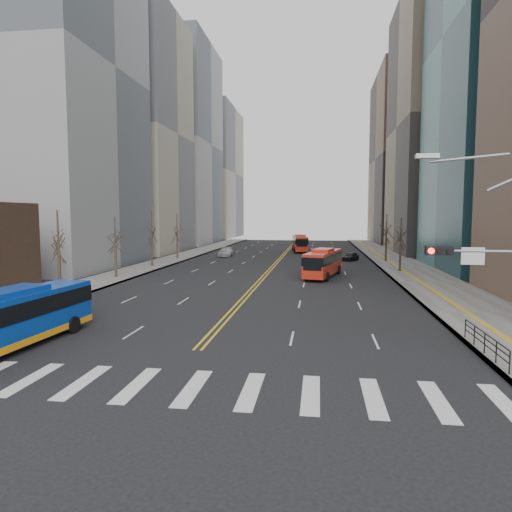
% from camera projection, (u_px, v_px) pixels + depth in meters
% --- Properties ---
extents(ground, '(220.00, 220.00, 0.00)m').
position_uv_depth(ground, '(165.00, 386.00, 18.53)').
color(ground, black).
extents(sidewalk_right, '(7.00, 130.00, 0.15)m').
position_uv_depth(sidewalk_right, '(405.00, 267.00, 60.53)').
color(sidewalk_right, slate).
rests_on(sidewalk_right, ground).
extents(sidewalk_left, '(5.00, 130.00, 0.15)m').
position_uv_depth(sidewalk_left, '(159.00, 263.00, 65.18)').
color(sidewalk_left, slate).
rests_on(sidewalk_left, ground).
extents(crosswalk, '(26.70, 4.00, 0.01)m').
position_uv_depth(crosswalk, '(165.00, 386.00, 18.53)').
color(crosswalk, silver).
rests_on(crosswalk, ground).
extents(centerline, '(0.55, 100.00, 0.01)m').
position_uv_depth(centerline, '(280.00, 259.00, 72.79)').
color(centerline, gold).
rests_on(centerline, ground).
extents(office_towers, '(83.00, 134.00, 58.00)m').
position_uv_depth(office_towers, '(287.00, 123.00, 83.96)').
color(office_towers, gray).
rests_on(office_towers, ground).
extents(signal_mast, '(5.37, 0.37, 9.39)m').
position_uv_depth(signal_mast, '(511.00, 268.00, 18.18)').
color(signal_mast, gray).
rests_on(signal_mast, ground).
extents(pedestrian_railing, '(0.06, 6.06, 1.02)m').
position_uv_depth(pedestrian_railing, '(485.00, 340.00, 22.42)').
color(pedestrian_railing, black).
rests_on(pedestrian_railing, sidewalk_right).
extents(street_trees, '(35.20, 47.20, 7.60)m').
position_uv_depth(street_trees, '(204.00, 233.00, 53.16)').
color(street_trees, black).
rests_on(street_trees, ground).
extents(blue_bus, '(3.10, 10.93, 3.17)m').
position_uv_depth(blue_bus, '(14.00, 317.00, 23.63)').
color(blue_bus, '#0A38A3').
rests_on(blue_bus, ground).
extents(red_bus_near, '(4.56, 10.28, 3.21)m').
position_uv_depth(red_bus_near, '(323.00, 261.00, 51.15)').
color(red_bus_near, red).
rests_on(red_bus_near, ground).
extents(red_bus_far, '(3.49, 10.43, 3.27)m').
position_uv_depth(red_bus_far, '(300.00, 242.00, 86.83)').
color(red_bus_far, red).
rests_on(red_bus_far, ground).
extents(car_white, '(2.23, 4.64, 1.47)m').
position_uv_depth(car_white, '(25.00, 312.00, 29.25)').
color(car_white, silver).
rests_on(car_white, ground).
extents(car_dark_mid, '(3.06, 4.20, 1.33)m').
position_uv_depth(car_dark_mid, '(351.00, 256.00, 69.66)').
color(car_dark_mid, black).
rests_on(car_dark_mid, ground).
extents(car_silver, '(2.39, 5.29, 1.50)m').
position_uv_depth(car_silver, '(226.00, 252.00, 76.96)').
color(car_silver, '#A6A6AB').
rests_on(car_silver, ground).
extents(car_dark_far, '(1.96, 3.94, 1.07)m').
position_uv_depth(car_dark_far, '(334.00, 254.00, 76.04)').
color(car_dark_far, black).
rests_on(car_dark_far, ground).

